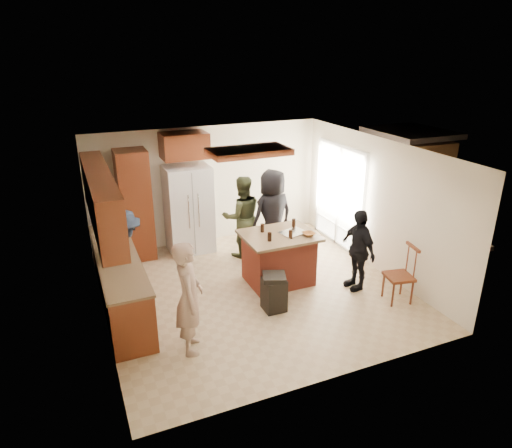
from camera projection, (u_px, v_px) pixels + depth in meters
name	position (u px, v px, depth m)	size (l,w,h in m)	color
room_shell	(398.00, 189.00, 10.73)	(8.00, 5.20, 5.00)	tan
person_front_left	(189.00, 298.00, 6.20)	(0.60, 0.44, 1.65)	tan
person_behind_left	(242.00, 217.00, 9.10)	(0.81, 0.50, 1.67)	#333A22
person_behind_right	(273.00, 215.00, 8.98)	(0.89, 0.58, 1.83)	black
person_side_right	(358.00, 249.00, 7.89)	(0.86, 0.44, 1.46)	black
person_counter	(125.00, 259.00, 7.30)	(1.08, 0.50, 1.67)	#1C2538
left_cabinetry	(114.00, 254.00, 7.21)	(0.64, 3.00, 2.30)	maroon
back_wall_units	(148.00, 190.00, 8.93)	(1.80, 0.60, 2.45)	maroon
refrigerator	(189.00, 209.00, 9.33)	(0.90, 0.76, 1.80)	white
kitchen_island	(279.00, 258.00, 8.18)	(1.28, 1.03, 0.93)	#A53B2A
island_items	(293.00, 232.00, 8.00)	(0.87, 0.62, 0.15)	silver
trash_bin	(274.00, 292.00, 7.35)	(0.46, 0.46, 0.63)	black
spindle_chair	(400.00, 276.00, 7.57)	(0.49, 0.49, 0.99)	maroon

